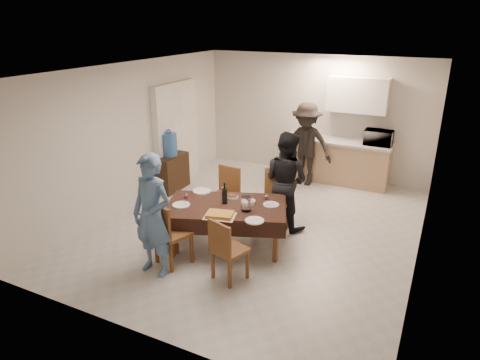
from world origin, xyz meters
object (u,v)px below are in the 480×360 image
Objects in this scene: savoury_tart at (220,215)px; person_near at (152,216)px; person_kitchen at (306,144)px; console at (171,172)px; dining_table at (226,207)px; wine_bottle at (225,193)px; water_jug at (169,145)px; person_far at (286,180)px; water_pitcher at (246,204)px; microwave at (379,138)px.

person_near reaches higher than savoury_tart.
person_kitchen is (0.78, 4.12, 0.01)m from person_near.
savoury_tart reaches higher than console.
dining_table is 2.58× the size of console.
person_near reaches higher than wine_bottle.
person_kitchen is at bearing 84.23° from person_near.
person_near is (1.56, -2.64, -0.10)m from water_jug.
person_far is at bearing 59.04° from wine_bottle.
person_near is at bearing -100.72° from person_kitchen.
savoury_tart is at bearing -41.70° from water_jug.
person_kitchen is (2.34, 1.49, 0.50)m from console.
water_pitcher is 0.41× the size of microwave.
water_jug is (0.00, 0.00, 0.59)m from console.
microwave reaches higher than wine_bottle.
microwave is (3.70, 1.94, 0.11)m from water_jug.
water_jug is at bearing -147.51° from person_kitchen.
person_kitchen is (-1.36, -0.45, -0.20)m from microwave.
person_near is at bearing -59.44° from console.
person_far is (2.66, -0.54, 0.46)m from console.
person_kitchen is at bearing 18.28° from microwave.
water_pitcher is at bearing -14.04° from wine_bottle.
dining_table is 3.89m from microwave.
console is 3.52× the size of water_pitcher.
person_kitchen reaches higher than microwave.
dining_table is 2.65m from console.
person_near is 4.20m from person_kitchen.
savoury_tart is at bearing 50.82° from person_near.
water_jug is 2.57m from wine_bottle.
savoury_tart is (2.21, -1.97, 0.36)m from console.
savoury_tart is (0.10, -0.38, 0.06)m from dining_table.
person_far reaches higher than savoury_tart.
wine_bottle reaches higher than savoury_tart.
person_near is at bearing -114.44° from wine_bottle.
water_pitcher reaches higher than savoury_tart.
savoury_tart is at bearing 69.07° from microwave.
person_far reaches higher than water_pitcher.
water_pitcher is (2.46, -1.64, 0.44)m from console.
water_pitcher is 3.79m from microwave.
console is 0.48× the size of person_far.
savoury_tart is at bearing -92.17° from person_kitchen.
water_pitcher is 1.12m from person_far.
wine_bottle is (2.06, -1.54, 0.49)m from console.
water_pitcher is 3.13m from person_kitchen.
dining_table is at bearing 65.68° from microwave.
wine_bottle reaches higher than dining_table.
water_jug reaches higher than dining_table.
dining_table is 1.18× the size of person_near.
person_near is (1.56, -2.64, 0.49)m from console.
savoury_tart is (0.15, -0.43, -0.14)m from wine_bottle.
microwave is at bearing 64.69° from wine_bottle.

